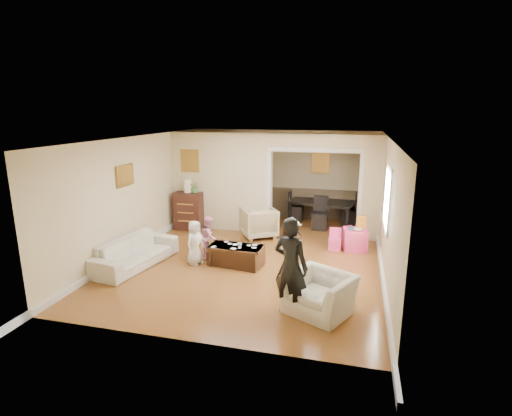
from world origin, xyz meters
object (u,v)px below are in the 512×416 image
(armchair_front, at_px, (320,294))
(adult_person, at_px, (291,267))
(armchair_back, at_px, (259,222))
(child_kneel_b, at_px, (209,237))
(dresser, at_px, (189,211))
(cyan_cup, at_px, (351,228))
(coffee_table, at_px, (236,255))
(coffee_cup, at_px, (240,245))
(child_kneel_a, at_px, (195,242))
(dining_table, at_px, (322,212))
(play_table, at_px, (355,240))
(sofa, at_px, (135,252))
(child_toddler, at_px, (291,238))
(table_lamp, at_px, (188,186))

(armchair_front, bearing_deg, adult_person, -133.10)
(armchair_back, xyz_separation_m, child_kneel_b, (-0.71, -1.66, 0.08))
(dresser, height_order, cyan_cup, dresser)
(coffee_table, bearing_deg, adult_person, -50.66)
(coffee_cup, relative_size, child_kneel_a, 0.11)
(child_kneel_b, bearing_deg, coffee_table, -125.07)
(coffee_cup, relative_size, dining_table, 0.05)
(cyan_cup, relative_size, child_kneel_a, 0.08)
(armchair_back, bearing_deg, child_kneel_a, 35.40)
(play_table, bearing_deg, sofa, -154.55)
(child_kneel_a, bearing_deg, child_toddler, -46.53)
(table_lamp, xyz_separation_m, child_toddler, (3.04, -1.40, -0.78))
(child_toddler, bearing_deg, child_kneel_a, -6.53)
(coffee_cup, distance_m, play_table, 2.82)
(dining_table, relative_size, child_toddler, 2.13)
(adult_person, bearing_deg, child_toddler, -59.73)
(armchair_back, relative_size, table_lamp, 2.32)
(sofa, xyz_separation_m, dresser, (0.03, 2.70, 0.22))
(sofa, relative_size, coffee_table, 1.80)
(table_lamp, distance_m, play_table, 4.54)
(armchair_back, xyz_separation_m, dining_table, (1.45, 1.71, -0.06))
(dining_table, bearing_deg, sofa, -118.30)
(sofa, relative_size, armchair_front, 2.02)
(child_toddler, bearing_deg, adult_person, 67.01)
(armchair_back, relative_size, cyan_cup, 10.44)
(dining_table, xyz_separation_m, child_kneel_a, (-2.31, -3.82, 0.15))
(table_lamp, distance_m, dining_table, 3.87)
(coffee_table, height_order, play_table, play_table)
(sofa, xyz_separation_m, child_kneel_a, (1.17, 0.40, 0.18))
(coffee_table, xyz_separation_m, child_kneel_a, (-0.85, -0.15, 0.26))
(adult_person, bearing_deg, dresser, -27.34)
(sofa, distance_m, coffee_cup, 2.19)
(coffee_table, xyz_separation_m, play_table, (2.41, 1.56, 0.04))
(sofa, relative_size, child_toddler, 2.32)
(sofa, bearing_deg, coffee_table, -64.99)
(armchair_front, height_order, coffee_table, armchair_front)
(sofa, distance_m, armchair_front, 4.05)
(armchair_front, relative_size, coffee_table, 0.89)
(cyan_cup, bearing_deg, dresser, 171.47)
(armchair_front, xyz_separation_m, dresser, (-3.88, 3.75, 0.19))
(armchair_back, distance_m, child_kneel_b, 1.81)
(coffee_cup, bearing_deg, child_kneel_b, 156.37)
(coffee_table, relative_size, cyan_cup, 13.86)
(table_lamp, bearing_deg, child_toddler, -24.77)
(armchair_front, height_order, cyan_cup, armchair_front)
(table_lamp, distance_m, cyan_cup, 4.40)
(coffee_cup, height_order, child_kneel_b, child_kneel_b)
(coffee_cup, xyz_separation_m, dining_table, (1.36, 3.72, -0.14))
(dresser, distance_m, table_lamp, 0.69)
(armchair_front, bearing_deg, coffee_cup, 166.00)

